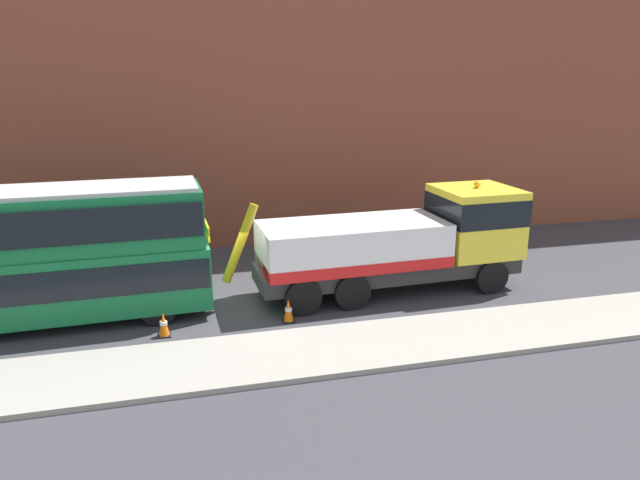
{
  "coord_description": "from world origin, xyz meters",
  "views": [
    {
      "loc": [
        -1.53,
        -17.66,
        7.15
      ],
      "look_at": [
        2.86,
        -0.31,
        2.0
      ],
      "focal_mm": 32.22,
      "sensor_mm": 36.0,
      "label": 1
    }
  ],
  "objects_px": {
    "recovery_tow_truck": "(402,241)",
    "traffic_cone_midway": "(288,311)",
    "double_decker_bus": "(12,254)",
    "traffic_cone_near_bus": "(164,325)"
  },
  "relations": [
    {
      "from": "recovery_tow_truck",
      "to": "double_decker_bus",
      "type": "height_order",
      "value": "double_decker_bus"
    },
    {
      "from": "double_decker_bus",
      "to": "traffic_cone_near_bus",
      "type": "xyz_separation_m",
      "value": [
        4.08,
        -1.77,
        -1.89
      ]
    },
    {
      "from": "recovery_tow_truck",
      "to": "double_decker_bus",
      "type": "bearing_deg",
      "value": 177.84
    },
    {
      "from": "recovery_tow_truck",
      "to": "traffic_cone_midway",
      "type": "bearing_deg",
      "value": -160.82
    },
    {
      "from": "traffic_cone_near_bus",
      "to": "traffic_cone_midway",
      "type": "distance_m",
      "value": 3.62
    },
    {
      "from": "double_decker_bus",
      "to": "recovery_tow_truck",
      "type": "bearing_deg",
      "value": -2.16
    },
    {
      "from": "recovery_tow_truck",
      "to": "traffic_cone_near_bus",
      "type": "height_order",
      "value": "recovery_tow_truck"
    },
    {
      "from": "double_decker_bus",
      "to": "traffic_cone_midway",
      "type": "bearing_deg",
      "value": -14.39
    },
    {
      "from": "recovery_tow_truck",
      "to": "double_decker_bus",
      "type": "distance_m",
      "value": 11.99
    },
    {
      "from": "recovery_tow_truck",
      "to": "traffic_cone_midway",
      "type": "xyz_separation_m",
      "value": [
        -4.27,
        -1.68,
        -1.42
      ]
    }
  ]
}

